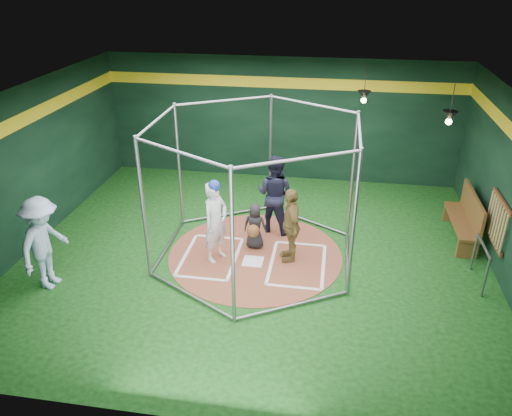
% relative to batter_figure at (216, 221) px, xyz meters
% --- Properties ---
extents(room_shell, '(10.10, 9.10, 3.53)m').
position_rel_batter_figure_xyz_m(room_shell, '(0.79, 0.30, 0.83)').
color(room_shell, '#0D390D').
rests_on(room_shell, ground).
extents(clay_disc, '(3.80, 3.80, 0.01)m').
position_rel_batter_figure_xyz_m(clay_disc, '(0.79, 0.29, -0.92)').
color(clay_disc, brown).
rests_on(clay_disc, ground).
extents(home_plate, '(0.43, 0.43, 0.01)m').
position_rel_batter_figure_xyz_m(home_plate, '(0.79, -0.01, -0.91)').
color(home_plate, white).
rests_on(home_plate, clay_disc).
extents(batter_box_left, '(1.17, 1.77, 0.01)m').
position_rel_batter_figure_xyz_m(batter_box_left, '(-0.16, 0.04, -0.91)').
color(batter_box_left, white).
rests_on(batter_box_left, clay_disc).
extents(batter_box_right, '(1.17, 1.77, 0.01)m').
position_rel_batter_figure_xyz_m(batter_box_right, '(1.74, 0.04, -0.91)').
color(batter_box_right, white).
rests_on(batter_box_right, clay_disc).
extents(batting_cage, '(4.05, 4.67, 3.00)m').
position_rel_batter_figure_xyz_m(batting_cage, '(0.79, 0.29, 0.57)').
color(batting_cage, gray).
rests_on(batting_cage, ground).
extents(bat_rack, '(0.07, 1.25, 0.98)m').
position_rel_batter_figure_xyz_m(bat_rack, '(5.72, 0.69, 0.12)').
color(bat_rack, brown).
rests_on(bat_rack, room_shell).
extents(pendant_lamp_near, '(0.34, 0.34, 0.90)m').
position_rel_batter_figure_xyz_m(pendant_lamp_near, '(2.99, 3.89, 1.82)').
color(pendant_lamp_near, black).
rests_on(pendant_lamp_near, room_shell).
extents(pendant_lamp_far, '(0.34, 0.34, 0.90)m').
position_rel_batter_figure_xyz_m(pendant_lamp_far, '(4.79, 2.29, 1.82)').
color(pendant_lamp_far, black).
rests_on(pendant_lamp_far, room_shell).
extents(batter_figure, '(0.68, 0.77, 1.84)m').
position_rel_batter_figure_xyz_m(batter_figure, '(0.00, 0.00, 0.00)').
color(batter_figure, silver).
rests_on(batter_figure, clay_disc).
extents(visitor_leopard, '(0.67, 1.04, 1.65)m').
position_rel_batter_figure_xyz_m(visitor_leopard, '(1.55, 0.25, -0.09)').
color(visitor_leopard, '#A18645').
rests_on(visitor_leopard, clay_disc).
extents(catcher_figure, '(0.53, 0.57, 1.06)m').
position_rel_batter_figure_xyz_m(catcher_figure, '(0.73, 0.59, -0.38)').
color(catcher_figure, black).
rests_on(catcher_figure, clay_disc).
extents(umpire, '(1.09, 0.96, 1.88)m').
position_rel_batter_figure_xyz_m(umpire, '(1.06, 1.48, 0.03)').
color(umpire, black).
rests_on(umpire, clay_disc).
extents(bystander_blue, '(0.84, 1.30, 1.91)m').
position_rel_batter_figure_xyz_m(bystander_blue, '(-3.02, -1.48, 0.03)').
color(bystander_blue, '#A7C0DE').
rests_on(bystander_blue, ground).
extents(dugout_bench, '(0.45, 1.93, 1.12)m').
position_rel_batter_figure_xyz_m(dugout_bench, '(5.43, 1.78, -0.35)').
color(dugout_bench, brown).
rests_on(dugout_bench, ground).
extents(steel_railing, '(0.05, 1.01, 0.87)m').
position_rel_batter_figure_xyz_m(steel_railing, '(5.34, -0.02, -0.35)').
color(steel_railing, gray).
rests_on(steel_railing, ground).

